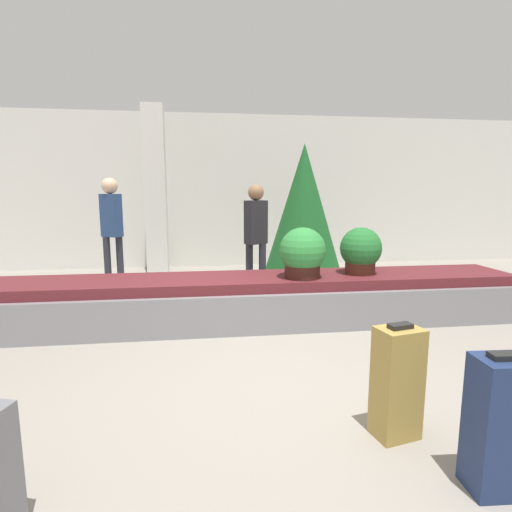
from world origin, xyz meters
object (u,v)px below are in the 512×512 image
(traveler_0, at_px, (112,222))
(decorated_tree, at_px, (304,210))
(potted_plant_1, at_px, (361,251))
(potted_plant_0, at_px, (303,254))
(traveler_1, at_px, (256,230))
(suitcase_3, at_px, (397,382))
(suitcase_1, at_px, (497,425))
(pillar, at_px, (156,191))

(traveler_0, distance_m, decorated_tree, 3.19)
(traveler_0, bearing_deg, potted_plant_1, 2.53)
(potted_plant_0, height_order, decorated_tree, decorated_tree)
(potted_plant_0, bearing_deg, traveler_1, 105.65)
(potted_plant_1, height_order, traveler_0, traveler_0)
(potted_plant_0, height_order, traveler_0, traveler_0)
(potted_plant_0, bearing_deg, potted_plant_1, 10.51)
(suitcase_3, bearing_deg, suitcase_1, -73.42)
(suitcase_1, relative_size, decorated_tree, 0.32)
(suitcase_1, relative_size, potted_plant_0, 1.28)
(potted_plant_1, bearing_deg, potted_plant_0, -169.49)
(potted_plant_1, distance_m, traveler_0, 3.97)
(suitcase_3, bearing_deg, potted_plant_1, 61.50)
(potted_plant_0, xyz_separation_m, potted_plant_1, (0.78, 0.14, -0.00))
(suitcase_3, height_order, traveler_0, traveler_0)
(suitcase_1, bearing_deg, traveler_1, 103.48)
(suitcase_3, bearing_deg, decorated_tree, 71.69)
(suitcase_1, distance_m, potted_plant_0, 2.88)
(potted_plant_0, distance_m, potted_plant_1, 0.79)
(decorated_tree, bearing_deg, traveler_1, -139.48)
(potted_plant_0, distance_m, traveler_0, 3.41)
(suitcase_1, height_order, traveler_1, traveler_1)
(potted_plant_0, distance_m, traveler_1, 1.41)
(potted_plant_1, bearing_deg, decorated_tree, 96.48)
(traveler_1, height_order, decorated_tree, decorated_tree)
(potted_plant_1, xyz_separation_m, decorated_tree, (-0.23, 2.00, 0.43))
(pillar, xyz_separation_m, traveler_0, (-0.58, -1.22, -0.50))
(suitcase_1, relative_size, traveler_1, 0.45)
(decorated_tree, bearing_deg, traveler_0, 179.73)
(decorated_tree, bearing_deg, pillar, 154.67)
(traveler_0, xyz_separation_m, decorated_tree, (3.19, -0.01, 0.19))
(suitcase_1, relative_size, traveler_0, 0.43)
(traveler_0, bearing_deg, pillar, 97.61)
(traveler_1, distance_m, decorated_tree, 1.25)
(potted_plant_0, bearing_deg, pillar, 121.25)
(suitcase_1, xyz_separation_m, traveler_1, (-0.72, 4.17, 0.65))
(traveler_0, bearing_deg, suitcase_1, -26.08)
(pillar, height_order, decorated_tree, pillar)
(pillar, distance_m, decorated_tree, 2.90)
(potted_plant_0, xyz_separation_m, decorated_tree, (0.55, 2.15, 0.42))
(pillar, xyz_separation_m, decorated_tree, (2.60, -1.23, -0.31))
(traveler_0, height_order, traveler_1, traveler_0)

